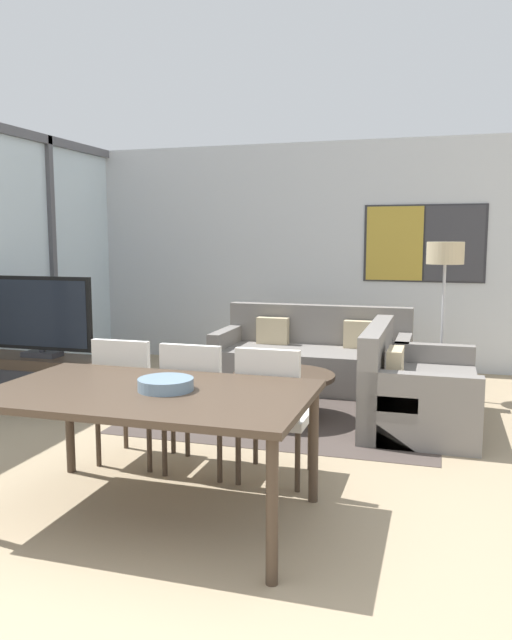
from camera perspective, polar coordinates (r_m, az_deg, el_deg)
name	(u,v)px	position (r m, az deg, el deg)	size (l,w,h in m)	color
ground_plane	(119,597)	(3.16, -12.41, -23.49)	(24.00, 24.00, 0.00)	#9E896B
wall_back	(334,255)	(7.94, 7.14, 5.93)	(7.28, 0.09, 2.80)	silver
area_rug	(283,418)	(5.70, 2.53, -8.93)	(2.75, 1.75, 0.01)	#473D38
tv_console	(43,379)	(6.55, -18.87, -5.14)	(1.63, 0.48, 0.46)	#423326
television	(41,317)	(6.45, -19.10, 0.26)	(1.12, 0.20, 0.79)	#2D2D33
sofa_main	(313,360)	(6.91, 5.26, -3.70)	(2.09, 0.93, 0.86)	slate
sofa_side	(411,393)	(5.64, 14.00, -6.47)	(0.93, 1.53, 0.86)	slate
coffee_table	(284,385)	(5.62, 2.55, -5.95)	(0.92, 0.92, 0.41)	#423326
dining_table	(150,401)	(3.63, -9.70, -7.31)	(1.83, 1.09, 0.76)	#423326
dining_chair_left	(130,394)	(4.57, -11.42, -6.66)	(0.46, 0.46, 0.92)	beige
dining_chair_centre	(198,401)	(4.32, -5.35, -7.36)	(0.46, 0.46, 0.92)	beige
dining_chair_right	(272,407)	(4.15, 1.51, -7.95)	(0.46, 0.46, 0.92)	beige
fruit_bowl	(166,383)	(3.59, -8.26, -5.76)	(0.32, 0.32, 0.07)	slate
floor_lamp	(445,265)	(6.48, 16.89, 4.87)	(0.36, 0.36, 1.58)	#2D2D33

